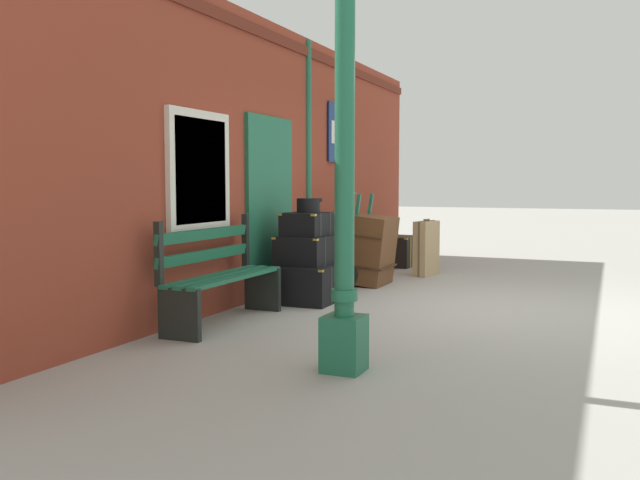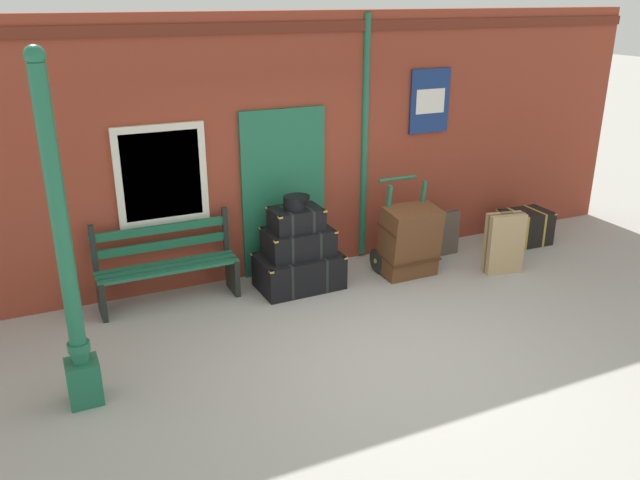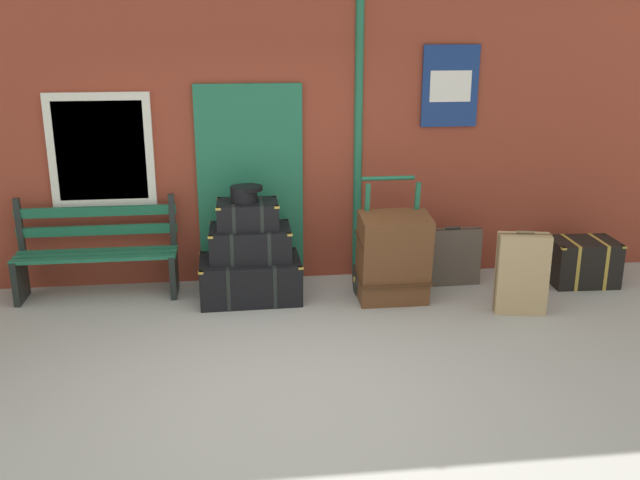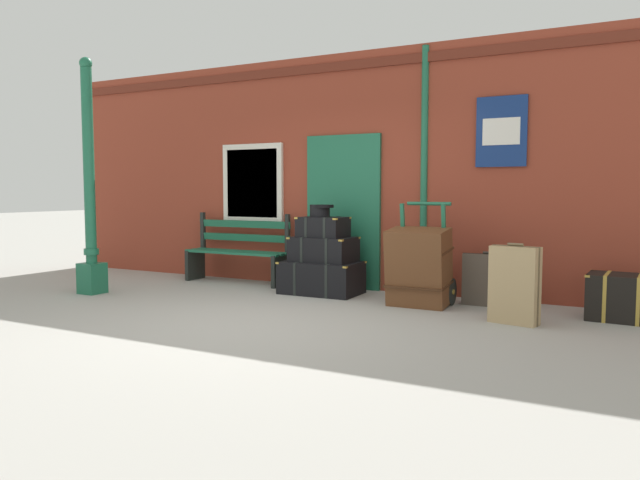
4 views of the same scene
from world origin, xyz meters
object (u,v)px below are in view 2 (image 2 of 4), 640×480
object	(u,v)px
steamer_trunk_top	(296,219)
suitcase_cream	(504,243)
corner_trunk	(525,227)
suitcase_charcoal	(438,234)
round_hatbox	(295,202)
steamer_trunk_base	(299,271)
large_brown_trunk	(409,241)
lamp_post	(69,282)
porters_trolley	(402,250)
platform_bench	(167,266)
steamer_trunk_middle	(298,242)

from	to	relation	value
steamer_trunk_top	suitcase_cream	xyz separation A→B (m)	(2.58, -0.73, -0.48)
suitcase_cream	corner_trunk	world-z (taller)	suitcase_cream
suitcase_charcoal	round_hatbox	bearing A→B (deg)	-176.62
steamer_trunk_base	corner_trunk	size ratio (longest dim) A/B	1.44
round_hatbox	steamer_trunk_top	bearing A→B (deg)	48.79
round_hatbox	large_brown_trunk	bearing A→B (deg)	-10.99
corner_trunk	lamp_post	bearing A→B (deg)	-167.12
porters_trolley	round_hatbox	bearing A→B (deg)	175.68
steamer_trunk_base	round_hatbox	bearing A→B (deg)	133.58
platform_bench	steamer_trunk_top	size ratio (longest dim) A/B	2.61
round_hatbox	suitcase_cream	size ratio (longest dim) A/B	0.38
large_brown_trunk	steamer_trunk_middle	bearing A→B (deg)	168.31
steamer_trunk_top	corner_trunk	world-z (taller)	steamer_trunk_top
steamer_trunk_top	suitcase_charcoal	xyz separation A→B (m)	(2.14, 0.10, -0.57)
platform_bench	steamer_trunk_middle	size ratio (longest dim) A/B	1.96
steamer_trunk_top	porters_trolley	xyz separation A→B (m)	(1.42, -0.13, -0.60)
suitcase_charcoal	porters_trolley	bearing A→B (deg)	-161.91
platform_bench	suitcase_charcoal	bearing A→B (deg)	-2.06
lamp_post	suitcase_cream	distance (m)	5.33
platform_bench	steamer_trunk_top	world-z (taller)	platform_bench
suitcase_charcoal	steamer_trunk_top	bearing A→B (deg)	-177.26
steamer_trunk_base	lamp_post	bearing A→B (deg)	-152.13
lamp_post	porters_trolley	size ratio (longest dim) A/B	2.51
large_brown_trunk	suitcase_cream	distance (m)	1.24
round_hatbox	suitcase_charcoal	bearing A→B (deg)	3.38
lamp_post	large_brown_trunk	bearing A→B (deg)	15.85
steamer_trunk_top	lamp_post	bearing A→B (deg)	-151.17
steamer_trunk_top	porters_trolley	bearing A→B (deg)	-5.39
steamer_trunk_top	round_hatbox	distance (m)	0.23
steamer_trunk_base	platform_bench	bearing A→B (deg)	169.34
porters_trolley	large_brown_trunk	size ratio (longest dim) A/B	1.31
large_brown_trunk	suitcase_cream	world-z (taller)	large_brown_trunk
steamer_trunk_middle	suitcase_charcoal	bearing A→B (deg)	3.17
steamer_trunk_base	suitcase_cream	bearing A→B (deg)	-14.67
lamp_post	porters_trolley	world-z (taller)	lamp_post
steamer_trunk_base	porters_trolley	distance (m)	1.41
steamer_trunk_base	steamer_trunk_top	xyz separation A→B (m)	(-0.01, 0.05, 0.66)
steamer_trunk_middle	corner_trunk	xyz separation A→B (m)	(3.53, -0.03, -0.34)
lamp_post	suitcase_cream	bearing A→B (deg)	7.97
porters_trolley	steamer_trunk_base	bearing A→B (deg)	176.78
lamp_post	suitcase_charcoal	world-z (taller)	lamp_post
suitcase_cream	steamer_trunk_top	bearing A→B (deg)	164.24
steamer_trunk_base	suitcase_charcoal	xyz separation A→B (m)	(2.13, 0.16, 0.09)
suitcase_cream	corner_trunk	size ratio (longest dim) A/B	1.16
round_hatbox	porters_trolley	distance (m)	1.66
lamp_post	round_hatbox	distance (m)	2.99
lamp_post	corner_trunk	bearing A→B (deg)	12.88
steamer_trunk_middle	steamer_trunk_top	world-z (taller)	steamer_trunk_top
platform_bench	suitcase_charcoal	world-z (taller)	platform_bench
steamer_trunk_base	steamer_trunk_middle	xyz separation A→B (m)	(0.01, 0.04, 0.37)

